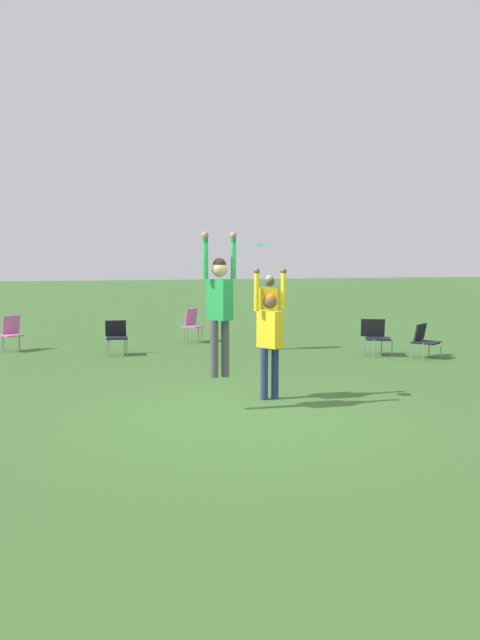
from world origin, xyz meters
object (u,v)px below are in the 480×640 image
Objects in this scene: camping_chair_3 at (376,334)px; camping_chair_4 at (192,322)px; frisbee at (258,245)px; camping_chair_0 at (116,334)px; person_jumping at (220,300)px; camping_chair_2 at (424,339)px; camping_chair_1 at (11,331)px; person_spectator_near at (269,304)px; person_defending at (270,330)px.

camping_chair_4 is (-3.65, 3.55, 0.05)m from camping_chair_3.
frisbee reaches higher than camping_chair_4.
frisbee is at bearing 67.31° from camping_chair_3.
camping_chair_3 is (5.87, -1.85, -0.00)m from camping_chair_0.
person_jumping is 1.13m from frisbee.
camping_chair_1 is at bearing -58.26° from camping_chair_2.
person_jumping is at bearing 65.17° from camping_chair_3.
camping_chair_0 is 3.83m from person_spectator_near.
camping_chair_3 is at bearing -72.82° from camping_chair_2.
camping_chair_2 is at bearing 164.85° from camping_chair_0.
person_jumping is 2.55× the size of camping_chair_3.
frisbee reaches higher than camping_chair_3.
camping_chair_4 is at bearing 151.74° from camping_chair_1.
camping_chair_3 is at bearing 42.05° from frisbee.
camping_chair_0 is (-1.59, 5.72, -2.00)m from frisbee.
camping_chair_0 is at bearing -55.55° from camping_chair_2.
camping_chair_2 is (5.85, 3.50, -1.22)m from person_jumping.
frisbee is at bearing 110.89° from camping_chair_0.
camping_chair_4 reaches higher than camping_chair_1.
frisbee is 0.25× the size of camping_chair_1.
camping_chair_2 is at bearing -85.88° from person_jumping.
person_spectator_near is at bearing -72.22° from camping_chair_2.
camping_chair_0 is (-0.89, 6.02, -1.17)m from person_jumping.
camping_chair_1 is (-2.42, 1.41, 0.02)m from camping_chair_0.
person_jumping is 6.92m from camping_chair_2.
person_defending is 2.57× the size of camping_chair_2.
person_jumping is 1.02× the size of person_defending.
camping_chair_4 is at bearing -137.23° from camping_chair_0.
person_spectator_near reaches higher than camping_chair_2.
camping_chair_0 is 0.96× the size of camping_chair_3.
camping_chair_3 is (4.29, 3.87, -2.00)m from frisbee.
person_jumping is 9.74× the size of frisbee.
camping_chair_2 is (9.16, -3.93, -0.07)m from camping_chair_1.
person_spectator_near reaches higher than camping_chair_4.
person_defending is 1.40m from frisbee.
camping_chair_2 is 0.90× the size of camping_chair_4.
person_defending is 7.26m from camping_chair_4.
camping_chair_4 reaches higher than camping_chair_3.
person_spectator_near is at bearing 133.38° from person_defending.
person_jumping reaches higher than camping_chair_1.
camping_chair_1 is 1.04× the size of camping_chair_3.
frisbee is 7.69m from camping_chair_4.
person_defending is 2.32× the size of camping_chair_4.
camping_chair_0 is at bearing 105.51° from frisbee.
person_jumping is at bearing 82.20° from camping_chair_1.
camping_chair_1 is at bearing -24.81° from camping_chair_0.
camping_chair_1 reaches higher than camping_chair_2.
camping_chair_2 is at bearing 31.78° from frisbee.
person_jumping reaches higher than frisbee.
person_defending is at bearing 89.85° from camping_chair_1.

